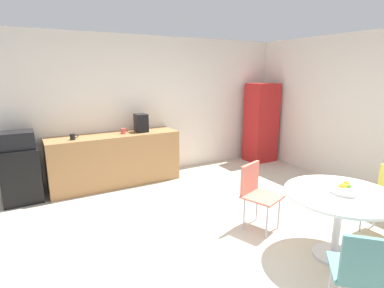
# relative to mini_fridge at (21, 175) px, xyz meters

# --- Properties ---
(ground_plane) EXTENTS (6.00, 6.00, 0.00)m
(ground_plane) POSITION_rel_mini_fridge_xyz_m (2.14, -2.65, -0.41)
(ground_plane) COLOR beige
(wall_back) EXTENTS (6.00, 0.10, 2.60)m
(wall_back) POSITION_rel_mini_fridge_xyz_m (2.14, 0.35, 0.89)
(wall_back) COLOR silver
(wall_back) RESTS_ON ground_plane
(counter_block) EXTENTS (2.21, 0.60, 0.90)m
(counter_block) POSITION_rel_mini_fridge_xyz_m (1.46, 0.00, 0.04)
(counter_block) COLOR #9E7042
(counter_block) RESTS_ON ground_plane
(mini_fridge) EXTENTS (0.54, 0.54, 0.83)m
(mini_fridge) POSITION_rel_mini_fridge_xyz_m (0.00, 0.00, 0.00)
(mini_fridge) COLOR black
(mini_fridge) RESTS_ON ground_plane
(microwave) EXTENTS (0.48, 0.38, 0.26)m
(microwave) POSITION_rel_mini_fridge_xyz_m (0.00, 0.00, 0.54)
(microwave) COLOR black
(microwave) RESTS_ON mini_fridge
(locker_cabinet) EXTENTS (0.60, 0.50, 1.71)m
(locker_cabinet) POSITION_rel_mini_fridge_xyz_m (4.69, -0.10, 0.44)
(locker_cabinet) COLOR #B21E1E
(locker_cabinet) RESTS_ON ground_plane
(round_table) EXTENTS (1.13, 1.13, 0.73)m
(round_table) POSITION_rel_mini_fridge_xyz_m (2.90, -3.32, 0.19)
(round_table) COLOR silver
(round_table) RESTS_ON ground_plane
(chair_teal) EXTENTS (0.59, 0.59, 0.83)m
(chair_teal) POSITION_rel_mini_fridge_xyz_m (2.20, -4.01, 0.11)
(chair_teal) COLOR silver
(chair_teal) RESTS_ON ground_plane
(chair_coral) EXTENTS (0.53, 0.53, 0.83)m
(chair_coral) POSITION_rel_mini_fridge_xyz_m (2.58, -2.39, 0.11)
(chair_coral) COLOR silver
(chair_coral) RESTS_ON ground_plane
(fruit_bowl) EXTENTS (0.27, 0.27, 0.13)m
(fruit_bowl) POSITION_rel_mini_fridge_xyz_m (2.93, -3.34, 0.37)
(fruit_bowl) COLOR silver
(fruit_bowl) RESTS_ON round_table
(mug_white) EXTENTS (0.13, 0.08, 0.09)m
(mug_white) POSITION_rel_mini_fridge_xyz_m (1.62, -0.02, 0.53)
(mug_white) COLOR #D84C4C
(mug_white) RESTS_ON counter_block
(mug_green) EXTENTS (0.13, 0.08, 0.09)m
(mug_green) POSITION_rel_mini_fridge_xyz_m (0.78, -0.10, 0.53)
(mug_green) COLOR black
(mug_green) RESTS_ON counter_block
(coffee_maker) EXTENTS (0.20, 0.24, 0.32)m
(coffee_maker) POSITION_rel_mini_fridge_xyz_m (1.95, 0.00, 0.65)
(coffee_maker) COLOR black
(coffee_maker) RESTS_ON counter_block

